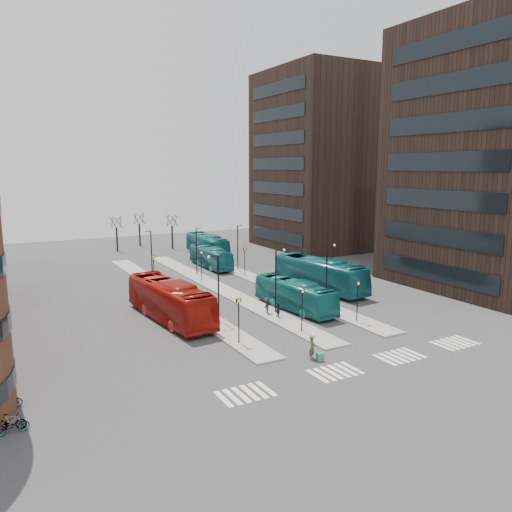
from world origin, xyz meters
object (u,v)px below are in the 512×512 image
teal_bus_a (295,295)px  teal_bus_c (320,274)px  teal_bus_d (207,245)px  bicycle_mid (11,422)px  teal_bus_b (211,257)px  commuter_c (267,306)px  commuter_b (278,311)px  suitcase (320,357)px  red_bus (170,300)px  bicycle_near (12,426)px  traveller (312,348)px  bicycle_far (8,400)px  commuter_a (201,313)px

teal_bus_a → teal_bus_c: size_ratio=0.81×
teal_bus_d → bicycle_mid: size_ratio=7.88×
teal_bus_b → commuter_c: size_ratio=6.23×
teal_bus_b → commuter_b: size_ratio=6.96×
suitcase → red_bus: size_ratio=0.05×
teal_bus_d → bicycle_near: teal_bus_d is taller
suitcase → teal_bus_d: bearing=89.5°
teal_bus_d → traveller: 45.24m
suitcase → bicycle_far: 20.47m
teal_bus_c → bicycle_far: bearing=-161.6°
commuter_c → bicycle_mid: 25.54m
traveller → bicycle_mid: (-19.93, -0.51, -0.42)m
suitcase → bicycle_near: (-20.24, -0.39, 0.15)m
bicycle_near → commuter_a: bearing=-54.4°
teal_bus_c → bicycle_mid: 37.36m
teal_bus_d → commuter_a: 34.88m
teal_bus_a → bicycle_near: size_ratio=6.22×
teal_bus_b → teal_bus_a: bearing=-91.9°
red_bus → bicycle_near: red_bus is taller
commuter_a → bicycle_mid: bearing=42.8°
teal_bus_b → teal_bus_d: size_ratio=0.85×
teal_bus_c → commuter_c: 11.84m
bicycle_mid → teal_bus_c: bearing=-45.0°
teal_bus_c → bicycle_near: size_ratio=7.71×
bicycle_far → commuter_a: bearing=-37.3°
red_bus → suitcase: bearing=-72.5°
teal_bus_b → bicycle_far: bearing=-128.8°
commuter_c → bicycle_mid: size_ratio=1.08×
teal_bus_a → traveller: bearing=-121.6°
bicycle_mid → suitcase: bearing=-73.2°
commuter_b → traveller: bearing=153.3°
red_bus → bicycle_near: (-14.01, -15.21, -1.39)m
suitcase → bicycle_far: bicycle_far is taller
teal_bus_a → teal_bus_c: (6.98, 5.44, 0.36)m
teal_bus_d → traveller: (-10.59, -43.98, -0.83)m
teal_bus_c → commuter_a: teal_bus_c is taller
traveller → bicycle_mid: bearing=140.6°
teal_bus_d → commuter_c: size_ratio=7.32×
teal_bus_d → commuter_a: (-14.31, -31.79, -0.84)m
red_bus → teal_bus_c: (18.94, 2.79, 0.01)m
suitcase → bicycle_near: bearing=-166.4°
suitcase → teal_bus_b: bearing=91.4°
teal_bus_c → teal_bus_d: teal_bus_c is taller
teal_bus_d → commuter_b: teal_bus_d is taller
commuter_c → bicycle_far: (-22.62, -8.86, -0.42)m
bicycle_near → bicycle_mid: bearing=-3.4°
teal_bus_d → bicycle_near: 54.33m
suitcase → teal_bus_d: size_ratio=0.05×
commuter_b → bicycle_mid: bearing=104.7°
teal_bus_a → suitcase: bearing=-119.3°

